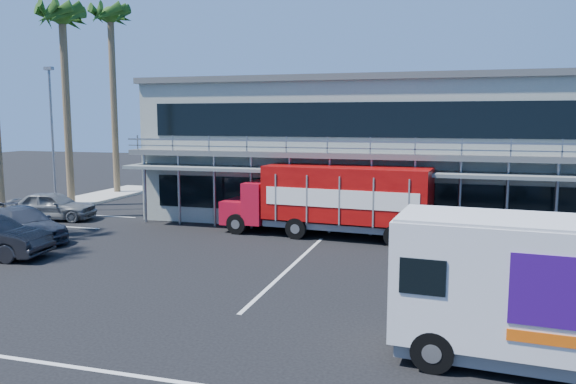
# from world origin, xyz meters

# --- Properties ---
(ground) EXTENTS (120.00, 120.00, 0.00)m
(ground) POSITION_xyz_m (0.00, 0.00, 0.00)
(ground) COLOR black
(ground) RESTS_ON ground
(building) EXTENTS (22.40, 12.00, 7.30)m
(building) POSITION_xyz_m (3.00, 14.94, 3.66)
(building) COLOR gray
(building) RESTS_ON ground
(palm_e) EXTENTS (2.80, 2.80, 12.25)m
(palm_e) POSITION_xyz_m (-14.70, 13.00, 10.57)
(palm_e) COLOR brown
(palm_e) RESTS_ON ground
(palm_f) EXTENTS (2.80, 2.80, 13.25)m
(palm_f) POSITION_xyz_m (-15.10, 18.50, 11.47)
(palm_f) COLOR brown
(palm_f) RESTS_ON ground
(light_pole_far) EXTENTS (0.50, 0.25, 8.09)m
(light_pole_far) POSITION_xyz_m (-14.20, 11.00, 4.50)
(light_pole_far) COLOR gray
(light_pole_far) RESTS_ON ground
(red_truck) EXTENTS (9.58, 3.04, 3.17)m
(red_truck) POSITION_xyz_m (2.35, 8.56, 1.74)
(red_truck) COLOR #AE0E22
(red_truck) RESTS_ON ground
(white_van) EXTENTS (6.72, 2.75, 3.21)m
(white_van) POSITION_xyz_m (9.54, -3.28, 1.70)
(white_van) COLOR silver
(white_van) RESTS_ON ground
(parked_car_d) EXTENTS (5.38, 3.81, 1.45)m
(parked_car_d) POSITION_xyz_m (-10.30, 4.00, 0.72)
(parked_car_d) COLOR #2E333E
(parked_car_d) RESTS_ON ground
(parked_car_e) EXTENTS (4.65, 2.59, 1.50)m
(parked_car_e) POSITION_xyz_m (-12.50, 8.62, 0.75)
(parked_car_e) COLOR slate
(parked_car_e) RESTS_ON ground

